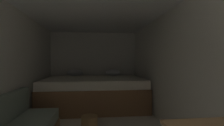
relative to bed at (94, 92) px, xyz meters
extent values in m
cube|color=silver|center=(0.00, 0.92, 0.67)|extent=(2.78, 0.05, 2.14)
cube|color=silver|center=(-1.37, -1.80, 0.67)|extent=(0.05, 5.38, 2.14)
cube|color=silver|center=(1.37, -1.80, 0.67)|extent=(0.05, 5.38, 2.14)
cube|color=white|center=(0.00, -1.80, 1.77)|extent=(2.78, 5.38, 0.05)
cube|color=brown|center=(0.00, -0.01, -0.10)|extent=(2.56, 1.70, 0.58)
cube|color=beige|center=(0.00, -0.01, 0.28)|extent=(2.52, 1.66, 0.20)
ellipsoid|color=white|center=(-0.58, 0.63, 0.48)|extent=(0.45, 0.32, 0.20)
ellipsoid|color=white|center=(0.58, 0.63, 0.48)|extent=(0.45, 0.32, 0.20)
cylinder|color=olive|center=(-0.09, -1.32, -0.30)|extent=(0.31, 0.31, 0.19)
camera|label=1|loc=(-0.01, -4.40, 0.82)|focal=26.47mm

